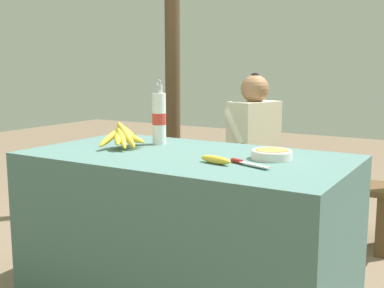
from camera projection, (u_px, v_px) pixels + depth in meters
name	position (u px, v px, depth m)	size (l,w,h in m)	color
market_counter	(186.00, 228.00, 2.27)	(1.48, 0.81, 0.72)	#4C706B
banana_bunch_ripe	(124.00, 136.00, 2.36)	(0.17, 0.28, 0.14)	#4C381E
serving_bowl	(271.00, 154.00, 2.09)	(0.18, 0.18, 0.04)	white
water_bottle	(159.00, 118.00, 2.48)	(0.07, 0.07, 0.33)	white
loose_banana_front	(215.00, 160.00, 1.99)	(0.16, 0.07, 0.03)	gold
knife	(244.00, 163.00, 1.96)	(0.20, 0.09, 0.02)	#BCBCC1
wooden_bench	(276.00, 183.00, 3.27)	(1.61, 0.32, 0.40)	brown
seated_vendor	(249.00, 140.00, 3.31)	(0.47, 0.43, 1.08)	#564C60
banana_bunch_green	(349.00, 174.00, 3.01)	(0.15, 0.24, 0.12)	#4C381E
support_post_near	(173.00, 67.00, 3.82)	(0.12, 0.12, 2.23)	#4C3823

